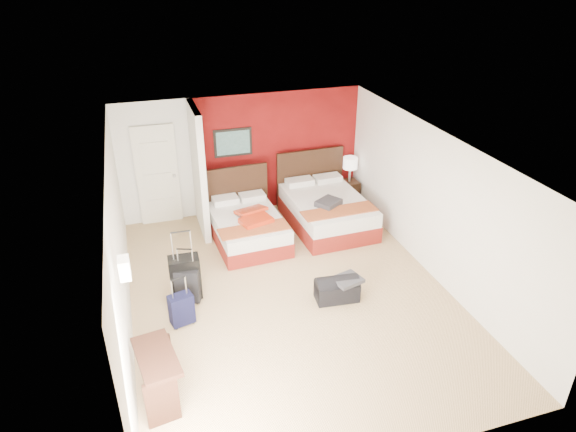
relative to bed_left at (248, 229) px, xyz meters
name	(u,v)px	position (x,y,z in m)	size (l,w,h in m)	color
ground	(290,293)	(0.26, -1.87, -0.27)	(6.50, 6.50, 0.00)	#D8B885
room_walls	(185,200)	(-1.15, -0.45, 0.99)	(5.02, 6.52, 2.50)	white
red_accent_panel	(278,151)	(1.01, 1.36, 0.98)	(3.50, 0.04, 2.50)	maroon
partition_wall	(199,171)	(-0.74, 0.74, 0.98)	(0.12, 1.20, 2.50)	silver
entry_door	(157,175)	(-1.49, 1.33, 0.76)	(0.82, 0.06, 2.05)	silver
bed_left	(248,229)	(0.00, 0.00, 0.00)	(1.24, 1.78, 0.53)	white
bed_right	(327,212)	(1.68, 0.15, 0.04)	(1.42, 2.03, 0.61)	silver
red_suitcase_open	(254,216)	(0.10, -0.10, 0.32)	(0.56, 0.78, 0.10)	red
jacket_bundle	(329,203)	(1.58, -0.15, 0.40)	(0.45, 0.36, 0.11)	#36353A
nightstand	(349,192)	(2.50, 0.96, 0.00)	(0.38, 0.38, 0.53)	black
table_lamp	(350,170)	(2.50, 0.96, 0.54)	(0.31, 0.31, 0.55)	white
suitcase_black	(185,279)	(-1.36, -1.47, 0.09)	(0.48, 0.30, 0.72)	black
suitcase_charcoal	(188,286)	(-1.33, -1.56, 0.02)	(0.38, 0.24, 0.57)	black
suitcase_navy	(182,311)	(-1.51, -2.11, -0.03)	(0.35, 0.21, 0.48)	black
duffel_bag	(337,290)	(0.93, -2.23, -0.09)	(0.68, 0.36, 0.34)	black
jacket_draped	(347,280)	(1.08, -2.28, 0.11)	(0.43, 0.36, 0.06)	#39383D
desk	(159,378)	(-1.93, -3.51, 0.10)	(0.44, 0.87, 0.73)	black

